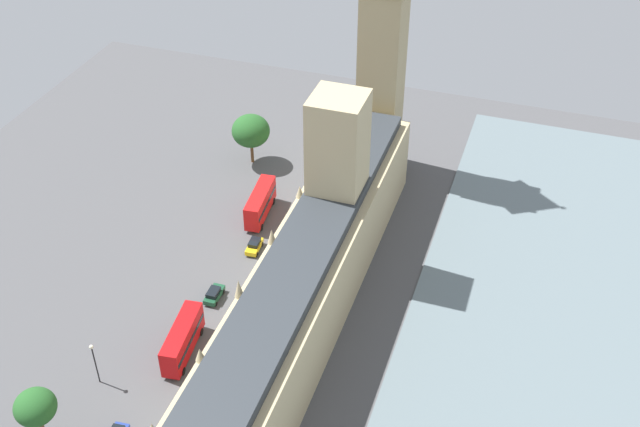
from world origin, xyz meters
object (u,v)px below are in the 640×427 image
(parliament_building, at_px, (311,268))
(plane_tree_corner, at_px, (251,131))
(clock_tower, at_px, (384,17))
(pedestrian_leading, at_px, (214,372))
(double_decker_bus_opposite_hall, at_px, (260,203))
(double_decker_bus_by_river_gate, at_px, (182,339))
(car_dark_green_midblock, at_px, (214,294))
(car_yellow_cab_trailing, at_px, (254,246))
(pedestrian_kerbside, at_px, (325,184))
(plane_tree_near_tower, at_px, (35,407))
(street_lamp_slot_10, at_px, (94,357))

(parliament_building, relative_size, plane_tree_corner, 7.83)
(clock_tower, distance_m, pedestrian_leading, 62.62)
(parliament_building, distance_m, double_decker_bus_opposite_hall, 24.55)
(double_decker_bus_by_river_gate, bearing_deg, car_dark_green_midblock, 86.30)
(double_decker_bus_opposite_hall, height_order, car_yellow_cab_trailing, double_decker_bus_opposite_hall)
(car_yellow_cab_trailing, bearing_deg, parliament_building, 139.03)
(double_decker_bus_by_river_gate, height_order, plane_tree_corner, plane_tree_corner)
(pedestrian_kerbside, height_order, plane_tree_near_tower, plane_tree_near_tower)
(double_decker_bus_by_river_gate, bearing_deg, clock_tower, 69.93)
(parliament_building, height_order, double_decker_bus_by_river_gate, parliament_building)
(car_dark_green_midblock, distance_m, pedestrian_kerbside, 32.77)
(car_yellow_cab_trailing, distance_m, plane_tree_corner, 26.13)
(car_dark_green_midblock, bearing_deg, pedestrian_leading, -66.66)
(double_decker_bus_by_river_gate, height_order, street_lamp_slot_10, street_lamp_slot_10)
(double_decker_bus_by_river_gate, bearing_deg, street_lamp_slot_10, -141.92)
(car_yellow_cab_trailing, distance_m, double_decker_bus_by_river_gate, 23.41)
(clock_tower, height_order, pedestrian_kerbside, clock_tower)
(clock_tower, distance_m, pedestrian_kerbside, 30.25)
(double_decker_bus_by_river_gate, xyz_separation_m, pedestrian_kerbside, (-5.92, -43.17, -1.96))
(double_decker_bus_opposite_hall, bearing_deg, plane_tree_corner, 111.61)
(plane_tree_near_tower, bearing_deg, pedestrian_leading, -132.55)
(street_lamp_slot_10, bearing_deg, pedestrian_leading, -157.50)
(pedestrian_kerbside, bearing_deg, plane_tree_corner, -161.71)
(car_dark_green_midblock, xyz_separation_m, street_lamp_slot_10, (7.61, 19.22, 3.84))
(car_dark_green_midblock, bearing_deg, pedestrian_kerbside, 77.33)
(plane_tree_corner, relative_size, street_lamp_slot_10, 1.39)
(parliament_building, bearing_deg, street_lamp_slot_10, 44.85)
(double_decker_bus_opposite_hall, height_order, street_lamp_slot_10, street_lamp_slot_10)
(plane_tree_near_tower, distance_m, street_lamp_slot_10, 10.64)
(street_lamp_slot_10, bearing_deg, double_decker_bus_opposite_hall, -99.20)
(pedestrian_leading, height_order, pedestrian_kerbside, pedestrian_leading)
(plane_tree_corner, bearing_deg, parliament_building, 124.64)
(pedestrian_kerbside, height_order, plane_tree_corner, plane_tree_corner)
(car_dark_green_midblock, distance_m, street_lamp_slot_10, 21.03)
(double_decker_bus_opposite_hall, bearing_deg, street_lamp_slot_10, -104.83)
(car_dark_green_midblock, height_order, pedestrian_kerbside, car_dark_green_midblock)
(plane_tree_corner, height_order, street_lamp_slot_10, plane_tree_corner)
(pedestrian_leading, relative_size, pedestrian_kerbside, 1.05)
(car_yellow_cab_trailing, xyz_separation_m, pedestrian_leading, (-4.85, 25.80, -0.18))
(plane_tree_corner, bearing_deg, street_lamp_slot_10, 91.13)
(plane_tree_near_tower, relative_size, street_lamp_slot_10, 1.28)
(pedestrian_leading, relative_size, street_lamp_slot_10, 0.23)
(double_decker_bus_opposite_hall, bearing_deg, clock_tower, 50.46)
(double_decker_bus_by_river_gate, bearing_deg, parliament_building, 38.04)
(pedestrian_leading, xyz_separation_m, street_lamp_slot_10, (13.78, 5.71, 4.02))
(pedestrian_leading, distance_m, plane_tree_near_tower, 22.68)
(pedestrian_kerbside, bearing_deg, double_decker_bus_opposite_hall, -92.70)
(double_decker_bus_by_river_gate, distance_m, pedestrian_kerbside, 43.61)
(double_decker_bus_by_river_gate, relative_size, pedestrian_kerbside, 7.16)
(pedestrian_leading, bearing_deg, double_decker_bus_by_river_gate, -38.78)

